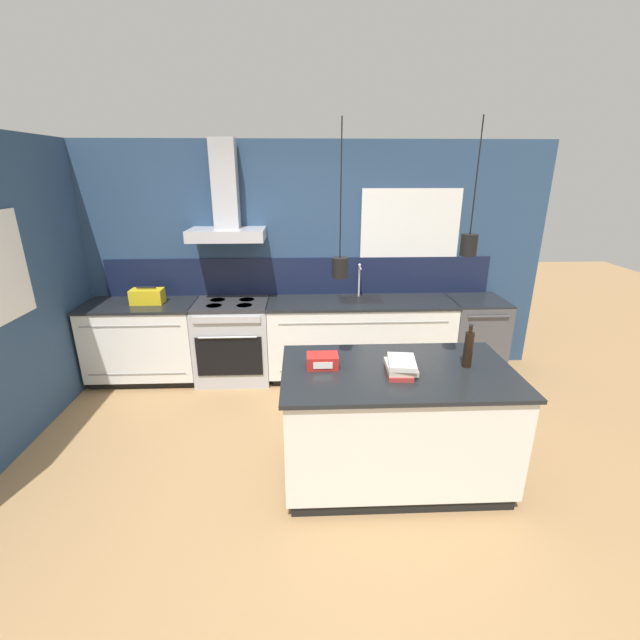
# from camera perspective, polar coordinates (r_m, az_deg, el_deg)

# --- Properties ---
(ground_plane) EXTENTS (16.00, 16.00, 0.00)m
(ground_plane) POSITION_cam_1_polar(r_m,az_deg,el_deg) (3.66, -2.39, -19.38)
(ground_plane) COLOR #A87F51
(ground_plane) RESTS_ON ground
(wall_back) EXTENTS (5.60, 2.21, 2.60)m
(wall_back) POSITION_cam_1_polar(r_m,az_deg,el_deg) (4.94, -3.16, 8.46)
(wall_back) COLOR navy
(wall_back) RESTS_ON ground_plane
(wall_left) EXTENTS (0.08, 3.80, 2.60)m
(wall_left) POSITION_cam_1_polar(r_m,az_deg,el_deg) (4.43, -36.03, 2.78)
(wall_left) COLOR navy
(wall_left) RESTS_ON ground_plane
(counter_run_left) EXTENTS (1.20, 0.64, 0.91)m
(counter_run_left) POSITION_cam_1_polar(r_m,az_deg,el_deg) (5.22, -22.39, -2.66)
(counter_run_left) COLOR black
(counter_run_left) RESTS_ON ground_plane
(counter_run_sink) EXTENTS (2.08, 0.64, 1.29)m
(counter_run_sink) POSITION_cam_1_polar(r_m,az_deg,el_deg) (4.94, 5.28, -2.41)
(counter_run_sink) COLOR black
(counter_run_sink) RESTS_ON ground_plane
(oven_range) EXTENTS (0.81, 0.66, 0.91)m
(oven_range) POSITION_cam_1_polar(r_m,az_deg,el_deg) (4.96, -11.47, -2.73)
(oven_range) COLOR #B5B5BA
(oven_range) RESTS_ON ground_plane
(dishwasher) EXTENTS (0.60, 0.65, 0.91)m
(dishwasher) POSITION_cam_1_polar(r_m,az_deg,el_deg) (5.28, 19.77, -2.13)
(dishwasher) COLOR #4C4C51
(dishwasher) RESTS_ON ground_plane
(kitchen_island) EXTENTS (1.70, 0.97, 0.91)m
(kitchen_island) POSITION_cam_1_polar(r_m,az_deg,el_deg) (3.42, 9.91, -13.30)
(kitchen_island) COLOR black
(kitchen_island) RESTS_ON ground_plane
(bottle_on_island) EXTENTS (0.07, 0.07, 0.33)m
(bottle_on_island) POSITION_cam_1_polar(r_m,az_deg,el_deg) (3.32, 19.16, -3.64)
(bottle_on_island) COLOR black
(bottle_on_island) RESTS_ON kitchen_island
(book_stack) EXTENTS (0.22, 0.29, 0.11)m
(book_stack) POSITION_cam_1_polar(r_m,az_deg,el_deg) (3.11, 10.68, -6.13)
(book_stack) COLOR #B2332D
(book_stack) RESTS_ON kitchen_island
(red_supply_box) EXTENTS (0.23, 0.16, 0.10)m
(red_supply_box) POSITION_cam_1_polar(r_m,az_deg,el_deg) (3.16, 0.33, -5.47)
(red_supply_box) COLOR red
(red_supply_box) RESTS_ON kitchen_island
(yellow_toolbox) EXTENTS (0.34, 0.18, 0.19)m
(yellow_toolbox) POSITION_cam_1_polar(r_m,az_deg,el_deg) (5.02, -22.03, 2.95)
(yellow_toolbox) COLOR gold
(yellow_toolbox) RESTS_ON counter_run_left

